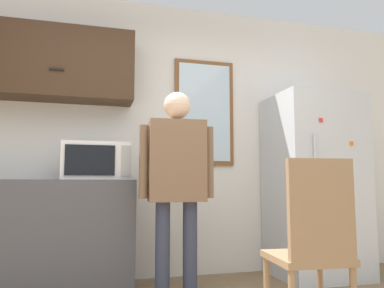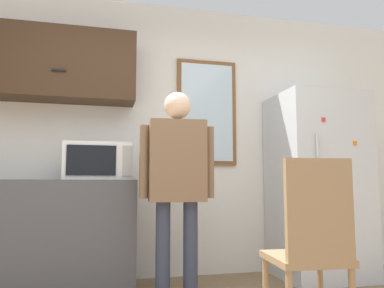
# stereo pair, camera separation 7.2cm
# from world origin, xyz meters

# --- Properties ---
(back_wall) EXTENTS (6.00, 0.06, 2.70)m
(back_wall) POSITION_xyz_m (0.00, 2.09, 1.35)
(back_wall) COLOR white
(back_wall) RESTS_ON ground_plane
(counter) EXTENTS (2.02, 0.62, 0.92)m
(counter) POSITION_xyz_m (-1.19, 1.75, 0.46)
(counter) COLOR #4C4C51
(counter) RESTS_ON ground_plane
(upper_cabinets) EXTENTS (2.02, 0.35, 0.64)m
(upper_cabinets) POSITION_xyz_m (-1.19, 1.89, 1.95)
(upper_cabinets) COLOR #3D2819
(microwave) EXTENTS (0.55, 0.39, 0.31)m
(microwave) POSITION_xyz_m (-0.49, 1.71, 1.07)
(microwave) COLOR white
(microwave) RESTS_ON counter
(person) EXTENTS (0.58, 0.25, 1.60)m
(person) POSITION_xyz_m (0.11, 1.26, 0.97)
(person) COLOR #33384C
(person) RESTS_ON ground_plane
(refrigerator) EXTENTS (0.81, 0.74, 1.75)m
(refrigerator) POSITION_xyz_m (1.59, 1.70, 0.88)
(refrigerator) COLOR silver
(refrigerator) RESTS_ON ground_plane
(chair) EXTENTS (0.46, 0.46, 1.03)m
(chair) POSITION_xyz_m (0.73, 0.41, 0.55)
(chair) COLOR #997551
(chair) RESTS_ON ground_plane
(window) EXTENTS (0.62, 0.05, 1.07)m
(window) POSITION_xyz_m (0.57, 2.05, 1.61)
(window) COLOR brown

